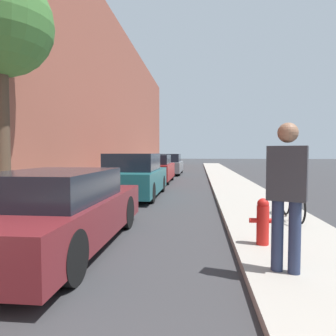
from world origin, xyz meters
TOP-DOWN VIEW (x-y plane):
  - ground_plane at (0.00, 16.00)m, footprint 120.00×120.00m
  - sidewalk_left at (-2.90, 16.00)m, footprint 2.00×52.00m
  - sidewalk_right at (2.90, 16.00)m, footprint 2.00×52.00m
  - building_facade_left at (-4.25, 16.00)m, footprint 0.70×52.00m
  - parked_car_maroon at (-0.87, 6.14)m, footprint 1.71×4.32m
  - parked_car_teal at (-0.88, 11.91)m, footprint 1.78×4.32m
  - parked_car_red at (-0.99, 17.03)m, footprint 1.89×3.98m
  - parked_car_grey at (-0.82, 22.89)m, footprint 1.91×4.62m
  - fire_hydrant at (2.33, 6.27)m, footprint 0.40×0.19m
  - pedestrian at (2.37, 5.19)m, footprint 0.49×0.37m
  - bicycle at (3.32, 8.18)m, footprint 0.44×1.59m

SIDE VIEW (x-z plane):
  - ground_plane at x=0.00m, z-range 0.00..0.00m
  - sidewalk_left at x=-2.90m, z-range 0.00..0.12m
  - sidewalk_right at x=2.90m, z-range 0.00..0.12m
  - bicycle at x=3.32m, z-range 0.13..0.78m
  - fire_hydrant at x=2.33m, z-range 0.13..0.84m
  - parked_car_maroon at x=-0.87m, z-range -0.02..1.23m
  - parked_car_grey at x=-0.82m, z-range -0.04..1.39m
  - parked_car_red at x=-0.99m, z-range -0.02..1.39m
  - parked_car_teal at x=-0.88m, z-range -0.05..1.45m
  - pedestrian at x=2.37m, z-range 0.24..2.00m
  - building_facade_left at x=-4.25m, z-range 0.00..10.02m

